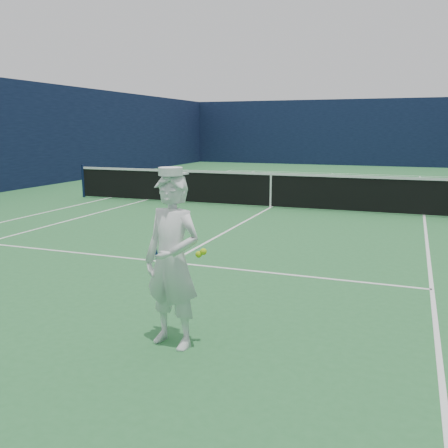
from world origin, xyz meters
The scene contains 5 objects.
ground centered at (0.00, 0.00, 0.00)m, with size 80.00×80.00×0.00m, color #296D37.
court_markings centered at (0.00, 0.00, 0.00)m, with size 11.03×23.83×0.01m.
windscreen_fence centered at (0.00, 0.00, 2.00)m, with size 20.12×36.12×4.00m.
tennis_net centered at (0.00, 0.00, 0.55)m, with size 12.88×0.09×1.07m.
tennis_player centered at (1.51, -9.30, 0.91)m, with size 0.75×0.61×1.86m.
Camera 1 is at (3.74, -13.72, 2.23)m, focal length 40.00 mm.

